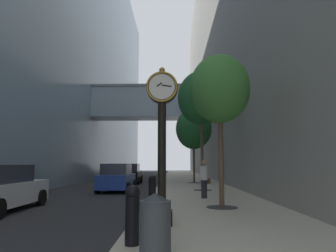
{
  "coord_description": "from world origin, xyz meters",
  "views": [
    {
      "loc": [
        1.13,
        -2.07,
        1.66
      ],
      "look_at": [
        0.77,
        19.08,
        4.31
      ],
      "focal_mm": 32.73,
      "sensor_mm": 36.0,
      "label": 1
    }
  ],
  "objects": [
    {
      "name": "street_tree_mid_far",
      "position": [
        2.85,
        23.51,
        4.62
      ],
      "size": [
        2.99,
        2.99,
        6.21
      ],
      "color": "#333335",
      "rests_on": "sidewalk_right"
    },
    {
      "name": "trash_bin",
      "position": [
        0.83,
        3.14,
        0.68
      ],
      "size": [
        0.53,
        0.53,
        1.05
      ],
      "color": "#383D42",
      "rests_on": "sidewalk_right"
    },
    {
      "name": "ground_plane",
      "position": [
        0.0,
        27.0,
        0.0
      ],
      "size": [
        110.0,
        110.0,
        0.0
      ],
      "primitive_type": "plane",
      "color": "#262628",
      "rests_on": "ground"
    },
    {
      "name": "building_block_right",
      "position": [
        9.61,
        30.0,
        15.42
      ],
      "size": [
        9.0,
        80.0,
        30.84
      ],
      "color": "gray",
      "rests_on": "ground"
    },
    {
      "name": "car_black_mid",
      "position": [
        -2.7,
        24.71,
        0.83
      ],
      "size": [
        2.14,
        4.12,
        1.72
      ],
      "color": "black",
      "rests_on": "ground"
    },
    {
      "name": "car_red_trailing",
      "position": [
        -5.17,
        32.86,
        0.84
      ],
      "size": [
        2.13,
        4.53,
        1.74
      ],
      "color": "#AD191E",
      "rests_on": "ground"
    },
    {
      "name": "street_tree_mid_near",
      "position": [
        2.85,
        16.27,
        5.66
      ],
      "size": [
        2.88,
        2.88,
        7.2
      ],
      "color": "#333335",
      "rests_on": "sidewalk_right"
    },
    {
      "name": "bollard_nearest",
      "position": [
        0.35,
        3.93,
        0.73
      ],
      "size": [
        0.29,
        0.29,
        1.12
      ],
      "color": "black",
      "rests_on": "sidewalk_right"
    },
    {
      "name": "bollard_third",
      "position": [
        0.35,
        9.55,
        0.73
      ],
      "size": [
        0.29,
        0.29,
        1.12
      ],
      "color": "black",
      "rests_on": "sidewalk_right"
    },
    {
      "name": "street_tree_near",
      "position": [
        2.85,
        9.03,
        4.4
      ],
      "size": [
        2.22,
        2.22,
        5.57
      ],
      "color": "#333335",
      "rests_on": "sidewalk_right"
    },
    {
      "name": "sidewalk_right",
      "position": [
        2.55,
        30.0,
        0.07
      ],
      "size": [
        5.11,
        80.0,
        0.14
      ],
      "primitive_type": "cube",
      "color": "#BCB29E",
      "rests_on": "ground"
    },
    {
      "name": "street_clock",
      "position": [
        0.83,
        5.94,
        2.4
      ],
      "size": [
        0.84,
        0.55,
        4.13
      ],
      "color": "black",
      "rests_on": "sidewalk_right"
    },
    {
      "name": "car_blue_near",
      "position": [
        -2.37,
        17.14,
        0.82
      ],
      "size": [
        1.96,
        4.39,
        1.69
      ],
      "color": "navy",
      "rests_on": "ground"
    },
    {
      "name": "building_block_left",
      "position": [
        -11.71,
        30.0,
        16.66
      ],
      "size": [
        21.68,
        80.0,
        33.43
      ],
      "color": "#758EA8",
      "rests_on": "ground"
    },
    {
      "name": "pedestrian_walking",
      "position": [
        2.53,
        12.05,
        1.04
      ],
      "size": [
        0.47,
        0.37,
        1.71
      ],
      "color": "#23232D",
      "rests_on": "sidewalk_right"
    }
  ]
}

